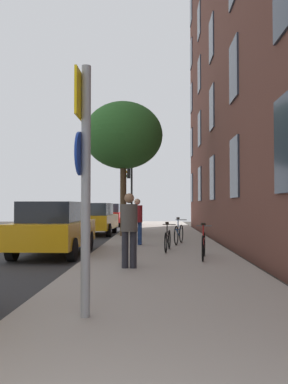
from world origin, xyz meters
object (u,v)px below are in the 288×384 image
at_px(car_1, 54,228).
at_px(pedestrian_0, 129,225).
at_px(car_2, 95,218).
at_px(bicycle_0, 204,245).
at_px(bicycle_1, 168,240).
at_px(bicycle_2, 179,233).
at_px(pedestrian_1, 137,218).
at_px(sign_post, 84,169).
at_px(tree_near, 123,136).
at_px(traffic_light, 130,185).
at_px(car_3, 111,215).

bearing_deg(car_1, pedestrian_0, -51.13).
xyz_separation_m(car_1, car_2, (-0.03, 8.33, 0.00)).
xyz_separation_m(bicycle_0, bicycle_1, (-0.89, 1.73, -0.02)).
distance_m(bicycle_2, pedestrian_1, 1.64).
bearing_deg(sign_post, tree_near, 92.47).
xyz_separation_m(tree_near, bicycle_0, (2.74, -7.68, -4.23)).
height_order(bicycle_0, bicycle_1, bicycle_0).
xyz_separation_m(sign_post, traffic_light, (-0.66, 19.50, 0.81)).
relative_size(bicycle_1, car_2, 0.38).
distance_m(tree_near, pedestrian_0, 10.00).
bearing_deg(pedestrian_0, sign_post, -94.70).
distance_m(sign_post, traffic_light, 19.53).
bearing_deg(bicycle_0, sign_post, -111.59).
relative_size(bicycle_1, car_1, 0.39).
height_order(tree_near, pedestrian_0, tree_near).
xyz_separation_m(bicycle_0, pedestrian_0, (-1.85, -1.59, 0.59)).
bearing_deg(tree_near, car_2, 127.08).
bearing_deg(sign_post, pedestrian_0, 85.30).
bearing_deg(bicycle_0, bicycle_1, 117.22).
bearing_deg(pedestrian_1, pedestrian_0, -89.35).
relative_size(sign_post, car_2, 0.75).
bearing_deg(pedestrian_0, car_2, 102.40).
bearing_deg(sign_post, bicycle_1, 79.94).
xyz_separation_m(traffic_light, bicycle_1, (1.94, -12.27, -2.32)).
xyz_separation_m(bicycle_1, car_3, (-3.60, 16.42, 0.37)).
bearing_deg(bicycle_0, car_3, 103.91).
xyz_separation_m(bicycle_1, car_2, (-3.47, 8.09, 0.37)).
height_order(pedestrian_1, car_3, pedestrian_1).
bearing_deg(pedestrian_1, car_2, 111.65).
height_order(pedestrian_1, car_2, pedestrian_1).
relative_size(bicycle_0, pedestrian_0, 1.02).
height_order(sign_post, car_3, sign_post).
height_order(tree_near, bicycle_1, tree_near).
bearing_deg(traffic_light, sign_post, -88.06).
height_order(bicycle_2, car_1, car_1).
bearing_deg(bicycle_1, car_3, 102.38).
bearing_deg(car_1, bicycle_2, 32.71).
bearing_deg(car_1, car_2, 90.18).
distance_m(traffic_light, car_3, 4.88).
xyz_separation_m(bicycle_1, pedestrian_1, (-1.02, 1.91, 0.59)).
relative_size(sign_post, pedestrian_0, 1.91).
bearing_deg(bicycle_2, bicycle_1, -101.83).
bearing_deg(car_3, traffic_light, -68.22).
bearing_deg(car_2, pedestrian_1, -68.35).
bearing_deg(pedestrian_0, traffic_light, 93.60).
relative_size(pedestrian_1, car_1, 0.39).
xyz_separation_m(traffic_light, bicycle_0, (2.84, -14.00, -2.30)).
bearing_deg(traffic_light, pedestrian_1, -84.91).
xyz_separation_m(pedestrian_1, car_3, (-2.58, 14.51, -0.22)).
bearing_deg(tree_near, pedestrian_0, -84.52).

